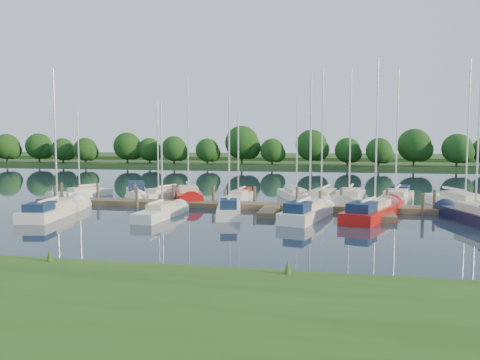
% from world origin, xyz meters
% --- Properties ---
extents(ground, '(260.00, 260.00, 0.00)m').
position_xyz_m(ground, '(0.00, 0.00, 0.00)').
color(ground, '#1A2534').
rests_on(ground, ground).
extents(near_bank, '(90.00, 10.00, 0.50)m').
position_xyz_m(near_bank, '(0.00, -16.00, 0.25)').
color(near_bank, '#254E16').
rests_on(near_bank, ground).
extents(dock, '(40.00, 6.00, 0.40)m').
position_xyz_m(dock, '(0.00, 7.31, 0.20)').
color(dock, '#4E3E2C').
rests_on(dock, ground).
extents(mooring_pilings, '(38.24, 2.84, 2.00)m').
position_xyz_m(mooring_pilings, '(0.00, 8.43, 0.60)').
color(mooring_pilings, '#473D33').
rests_on(mooring_pilings, ground).
extents(far_shore, '(180.00, 30.00, 0.60)m').
position_xyz_m(far_shore, '(0.00, 75.00, 0.30)').
color(far_shore, '#264018').
rests_on(far_shore, ground).
extents(distant_hill, '(220.00, 40.00, 1.40)m').
position_xyz_m(distant_hill, '(0.00, 100.00, 0.70)').
color(distant_hill, '#315625').
rests_on(distant_hill, ground).
extents(treeline, '(147.47, 9.74, 8.23)m').
position_xyz_m(treeline, '(3.64, 61.46, 4.10)').
color(treeline, '#38281C').
rests_on(treeline, ground).
extents(sailboat_n_0, '(3.71, 6.29, 8.28)m').
position_xyz_m(sailboat_n_0, '(-18.56, 11.91, 0.27)').
color(sailboat_n_0, white).
rests_on(sailboat_n_0, ground).
extents(motorboat, '(3.94, 6.30, 1.81)m').
position_xyz_m(motorboat, '(-13.62, 13.09, 0.37)').
color(motorboat, white).
rests_on(motorboat, ground).
extents(sailboat_n_2, '(3.72, 7.17, 9.18)m').
position_xyz_m(sailboat_n_2, '(-10.99, 12.38, 0.27)').
color(sailboat_n_2, white).
rests_on(sailboat_n_2, ground).
extents(sailboat_n_3, '(4.69, 9.08, 11.58)m').
position_xyz_m(sailboat_n_3, '(-8.30, 12.40, 0.28)').
color(sailboat_n_3, '#AF1110').
rests_on(sailboat_n_3, ground).
extents(sailboat_n_4, '(1.86, 6.20, 7.97)m').
position_xyz_m(sailboat_n_4, '(-3.51, 11.97, 0.31)').
color(sailboat_n_4, white).
rests_on(sailboat_n_4, ground).
extents(sailboat_n_5, '(3.81, 7.52, 9.59)m').
position_xyz_m(sailboat_n_5, '(1.27, 14.12, 0.27)').
color(sailboat_n_5, white).
rests_on(sailboat_n_5, ground).
extents(sailboat_n_6, '(3.78, 9.27, 11.64)m').
position_xyz_m(sailboat_n_6, '(3.64, 11.88, 0.28)').
color(sailboat_n_6, white).
rests_on(sailboat_n_6, ground).
extents(sailboat_n_7, '(3.18, 9.22, 11.65)m').
position_xyz_m(sailboat_n_7, '(5.92, 12.17, 0.28)').
color(sailboat_n_7, white).
rests_on(sailboat_n_7, ground).
extents(sailboat_n_8, '(4.01, 9.14, 11.55)m').
position_xyz_m(sailboat_n_8, '(9.79, 12.95, 0.33)').
color(sailboat_n_8, white).
rests_on(sailboat_n_8, ground).
extents(sailboat_n_9, '(4.38, 9.33, 11.90)m').
position_xyz_m(sailboat_n_9, '(14.43, 10.49, 0.28)').
color(sailboat_n_9, white).
rests_on(sailboat_n_9, ground).
extents(sailboat_s_0, '(3.08, 8.54, 10.74)m').
position_xyz_m(sailboat_s_0, '(-14.91, 1.84, 0.32)').
color(sailboat_s_0, white).
rests_on(sailboat_s_0, ground).
extents(sailboat_s_1, '(1.93, 6.36, 8.24)m').
position_xyz_m(sailboat_s_1, '(-7.13, 2.25, 0.28)').
color(sailboat_s_1, white).
rests_on(sailboat_s_1, ground).
extents(sailboat_s_2, '(2.64, 6.73, 8.84)m').
position_xyz_m(sailboat_s_2, '(-2.74, 4.22, 0.34)').
color(sailboat_s_2, white).
rests_on(sailboat_s_2, ground).
extents(sailboat_s_3, '(3.53, 8.01, 10.32)m').
position_xyz_m(sailboat_s_3, '(2.83, 3.81, 0.34)').
color(sailboat_s_3, white).
rests_on(sailboat_s_3, ground).
extents(sailboat_s_4, '(4.68, 8.81, 11.34)m').
position_xyz_m(sailboat_s_4, '(7.22, 5.05, 0.33)').
color(sailboat_s_4, '#AF1110').
rests_on(sailboat_s_4, ground).
extents(sailboat_s_5, '(3.55, 8.14, 10.51)m').
position_xyz_m(sailboat_s_5, '(13.58, 3.49, 0.35)').
color(sailboat_s_5, black).
rests_on(sailboat_s_5, ground).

